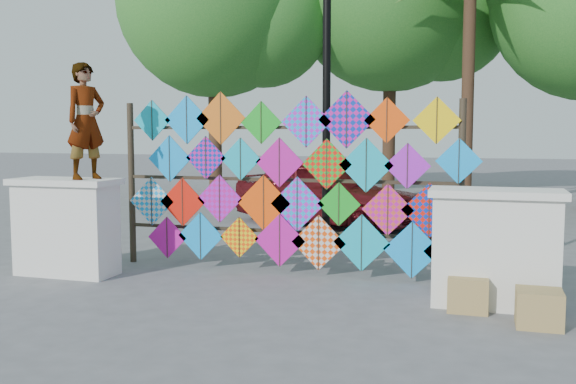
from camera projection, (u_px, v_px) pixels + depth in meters
The scene contains 10 objects.
ground at pixel (265, 285), 7.94m from camera, with size 80.00×80.00×0.00m, color slate.
parapet_left at pixel (66, 226), 8.47m from camera, with size 1.40×0.65×1.28m.
parapet_right at pixel (495, 247), 6.92m from camera, with size 1.40×0.65×1.28m.
kite_rack at pixel (290, 185), 8.49m from camera, with size 4.96×0.24×2.44m.
tree_west at pixel (218, 2), 17.31m from camera, with size 5.85×5.20×8.01m.
vendor_woman at pixel (86, 121), 8.24m from camera, with size 0.55×0.36×1.50m, color #99999E.
sedan at pixel (326, 192), 12.92m from camera, with size 1.60×3.97×1.35m, color #560E13.
lamppost at pixel (327, 78), 9.51m from camera, with size 0.28×0.28×4.46m.
cardboard_box_near at pixel (468, 294), 6.79m from camera, with size 0.41×0.37×0.37m, color #A68650.
cardboard_box_far at pixel (539, 308), 6.24m from camera, with size 0.43×0.40×0.36m, color #A68650.
Camera 1 is at (2.52, -7.39, 1.90)m, focal length 40.00 mm.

